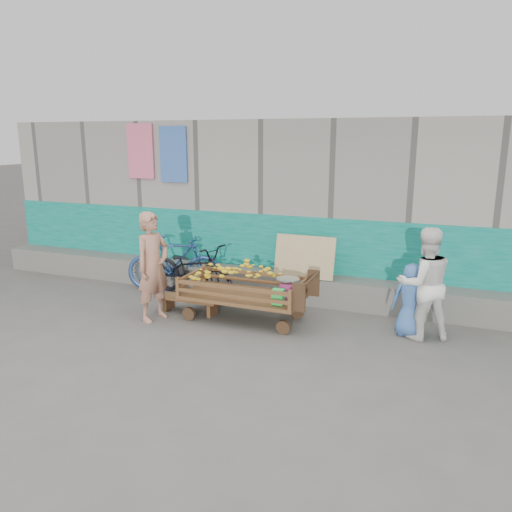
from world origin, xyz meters
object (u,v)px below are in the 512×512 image
at_px(vendor_man, 153,267).
at_px(bicycle_dark, 192,270).
at_px(bench, 190,301).
at_px(woman, 424,284).
at_px(child, 411,300).
at_px(banana_cart, 241,283).
at_px(bicycle_blue, 174,263).

distance_m(vendor_man, bicycle_dark, 1.23).
height_order(bench, woman, woman).
bearing_deg(bicycle_dark, bench, -139.73).
xyz_separation_m(woman, child, (-0.16, 0.03, -0.26)).
bearing_deg(vendor_man, bench, -23.01).
bearing_deg(woman, bicycle_dark, -30.72).
distance_m(banana_cart, child, 2.44).
distance_m(banana_cart, bicycle_dark, 1.41).
distance_m(bench, child, 3.33).
xyz_separation_m(banana_cart, bench, (-0.87, -0.02, -0.39)).
distance_m(vendor_man, bicycle_blue, 1.48).
bearing_deg(bench, bicycle_dark, 116.18).
bearing_deg(child, bicycle_blue, -14.43).
relative_size(banana_cart, bench, 2.03).
height_order(banana_cart, woman, woman).
xyz_separation_m(banana_cart, vendor_man, (-1.22, -0.48, 0.25)).
xyz_separation_m(banana_cart, bicycle_dark, (-1.22, 0.69, -0.10)).
xyz_separation_m(banana_cart, woman, (2.59, 0.26, 0.20)).
bearing_deg(woman, vendor_man, -13.24).
bearing_deg(woman, banana_cart, -18.49).
relative_size(woman, bicycle_dark, 0.86).
bearing_deg(vendor_man, woman, -64.77).
relative_size(bicycle_dark, bicycle_blue, 1.06).
height_order(banana_cart, child, child).
distance_m(woman, bicycle_dark, 3.85).
bearing_deg(banana_cart, woman, 5.75).
xyz_separation_m(bench, child, (3.30, 0.31, 0.34)).
bearing_deg(vendor_man, bicycle_blue, 32.93).
height_order(bench, vendor_man, vendor_man).
xyz_separation_m(child, bicycle_dark, (-3.65, 0.41, -0.04)).
bearing_deg(bicycle_blue, woman, -115.72).
distance_m(child, bicycle_blue, 4.16).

